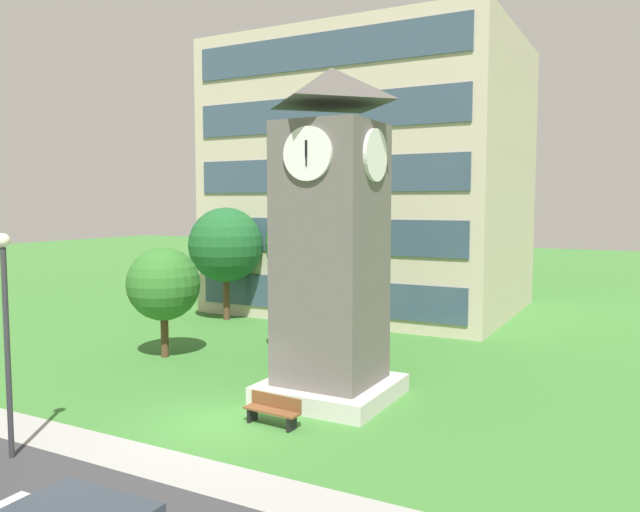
{
  "coord_description": "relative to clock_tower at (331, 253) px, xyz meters",
  "views": [
    {
      "loc": [
        11.26,
        -14.45,
        6.52
      ],
      "look_at": [
        0.95,
        4.67,
        4.67
      ],
      "focal_mm": 34.97,
      "sensor_mm": 36.0,
      "label": 1
    }
  ],
  "objects": [
    {
      "name": "kerb_strip",
      "position": [
        -1.9,
        -6.73,
        -4.87
      ],
      "size": [
        120.0,
        1.6,
        0.01
      ],
      "primitive_type": "cube",
      "color": "#9E9E99",
      "rests_on": "ground"
    },
    {
      "name": "tree_streetside",
      "position": [
        -11.63,
        9.77,
        -0.68
      ],
      "size": [
        4.15,
        4.15,
        6.28
      ],
      "color": "#513823",
      "rests_on": "ground"
    },
    {
      "name": "park_bench",
      "position": [
        -0.33,
        -3.08,
        -4.41
      ],
      "size": [
        1.83,
        0.62,
        0.88
      ],
      "color": "brown",
      "rests_on": "ground"
    },
    {
      "name": "tree_by_building",
      "position": [
        -8.79,
        1.64,
        -1.76
      ],
      "size": [
        3.08,
        3.08,
        4.66
      ],
      "color": "#513823",
      "rests_on": "ground"
    },
    {
      "name": "street_lamp",
      "position": [
        -4.98,
        -8.23,
        -1.28
      ],
      "size": [
        0.36,
        0.36,
        5.77
      ],
      "color": "#333338",
      "rests_on": "ground"
    },
    {
      "name": "tree_near_tower",
      "position": [
        -2.99,
        4.9,
        -0.04
      ],
      "size": [
        4.73,
        4.73,
        7.21
      ],
      "color": "#513823",
      "rests_on": "ground"
    },
    {
      "name": "office_building",
      "position": [
        -6.14,
        17.62,
        3.13
      ],
      "size": [
        17.03,
        13.49,
        16.0
      ],
      "color": "beige",
      "rests_on": "ground"
    },
    {
      "name": "ground_plane",
      "position": [
        -1.9,
        -3.67,
        -4.87
      ],
      "size": [
        160.0,
        160.0,
        0.0
      ],
      "primitive_type": "plane",
      "color": "#3D7A33"
    },
    {
      "name": "clock_tower",
      "position": [
        0.0,
        0.0,
        0.0
      ],
      "size": [
        4.06,
        4.06,
        10.86
      ],
      "color": "#605B56",
      "rests_on": "ground"
    }
  ]
}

